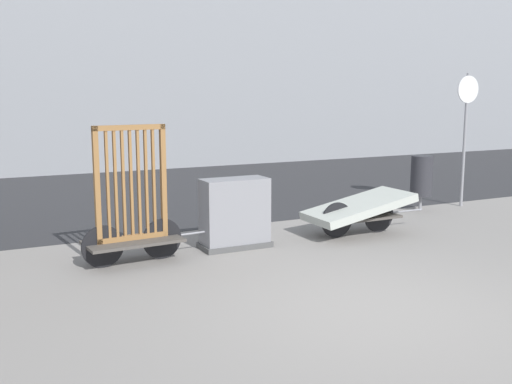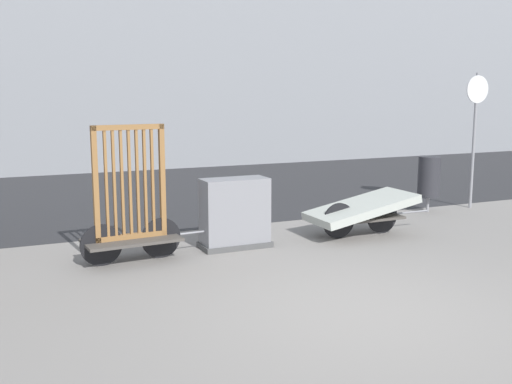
{
  "view_description": "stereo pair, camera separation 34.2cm",
  "coord_description": "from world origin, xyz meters",
  "px_view_note": "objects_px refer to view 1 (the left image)",
  "views": [
    {
      "loc": [
        -3.89,
        -4.93,
        2.31
      ],
      "look_at": [
        0.0,
        2.95,
        0.85
      ],
      "focal_mm": 42.0,
      "sensor_mm": 36.0,
      "label": 1
    },
    {
      "loc": [
        -3.58,
        -5.07,
        2.31
      ],
      "look_at": [
        0.0,
        2.95,
        0.85
      ],
      "focal_mm": 42.0,
      "sensor_mm": 36.0,
      "label": 2
    }
  ],
  "objects_px": {
    "utility_cabinet": "(235,216)",
    "sign_post": "(466,122)",
    "trash_bin": "(421,176)",
    "bike_cart_with_mattress": "(359,209)",
    "bike_cart_with_bedframe": "(133,217)"
  },
  "relations": [
    {
      "from": "utility_cabinet",
      "to": "trash_bin",
      "type": "height_order",
      "value": "trash_bin"
    },
    {
      "from": "sign_post",
      "to": "bike_cart_with_mattress",
      "type": "bearing_deg",
      "value": -161.63
    },
    {
      "from": "bike_cart_with_bedframe",
      "to": "bike_cart_with_mattress",
      "type": "height_order",
      "value": "bike_cart_with_bedframe"
    },
    {
      "from": "sign_post",
      "to": "trash_bin",
      "type": "bearing_deg",
      "value": 179.6
    },
    {
      "from": "bike_cart_with_mattress",
      "to": "trash_bin",
      "type": "height_order",
      "value": "trash_bin"
    },
    {
      "from": "bike_cart_with_bedframe",
      "to": "utility_cabinet",
      "type": "distance_m",
      "value": 1.6
    },
    {
      "from": "bike_cart_with_bedframe",
      "to": "utility_cabinet",
      "type": "relative_size",
      "value": 1.94
    },
    {
      "from": "trash_bin",
      "to": "sign_post",
      "type": "xyz_separation_m",
      "value": [
        1.09,
        -0.01,
        1.04
      ]
    },
    {
      "from": "bike_cart_with_bedframe",
      "to": "utility_cabinet",
      "type": "bearing_deg",
      "value": 0.92
    },
    {
      "from": "utility_cabinet",
      "to": "sign_post",
      "type": "bearing_deg",
      "value": 9.97
    },
    {
      "from": "bike_cart_with_bedframe",
      "to": "trash_bin",
      "type": "relative_size",
      "value": 1.88
    },
    {
      "from": "bike_cart_with_mattress",
      "to": "utility_cabinet",
      "type": "relative_size",
      "value": 2.09
    },
    {
      "from": "bike_cart_with_bedframe",
      "to": "bike_cart_with_mattress",
      "type": "relative_size",
      "value": 0.93
    },
    {
      "from": "utility_cabinet",
      "to": "trash_bin",
      "type": "distance_m",
      "value": 4.6
    },
    {
      "from": "utility_cabinet",
      "to": "trash_bin",
      "type": "xyz_separation_m",
      "value": [
        4.49,
        0.99,
        0.21
      ]
    }
  ]
}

